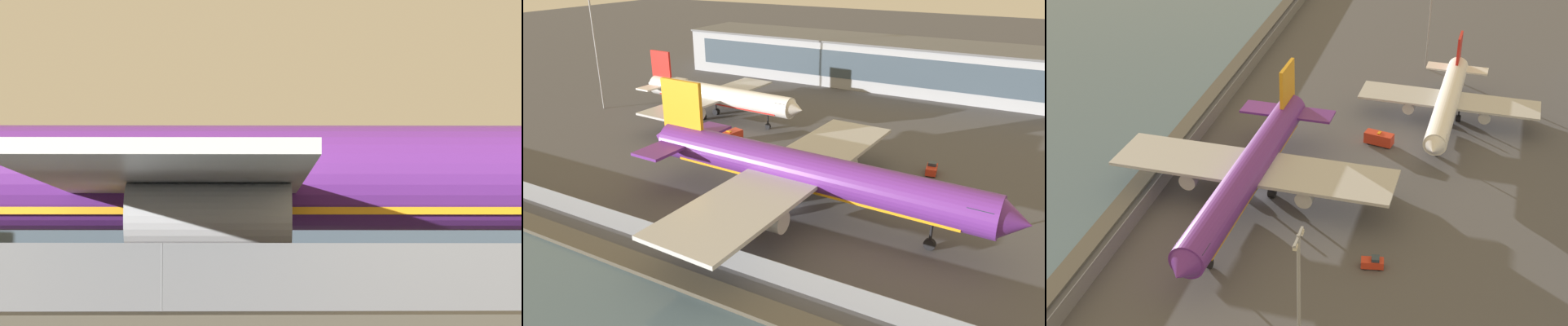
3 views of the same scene
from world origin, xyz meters
TOP-DOWN VIEW (x-y plane):
  - ground_plane at (0.00, 0.00)m, footprint 500.00×500.00m
  - shoreline_seawall at (0.00, -20.50)m, footprint 320.00×3.00m
  - perimeter_fence at (0.00, -16.00)m, footprint 280.00×0.10m
  - cargo_jet_purple at (2.29, -0.59)m, footprint 53.58×45.87m
  - baggage_tug at (14.22, 20.91)m, footprint 2.04×3.40m
  - terminal_building at (-13.15, 72.68)m, footprint 107.48×19.05m

SIDE VIEW (x-z plane):
  - ground_plane at x=0.00m, z-range 0.00..0.00m
  - shoreline_seawall at x=0.00m, z-range 0.00..0.50m
  - baggage_tug at x=14.22m, z-range -0.09..1.71m
  - perimeter_fence at x=0.00m, z-range 0.00..2.79m
  - terminal_building at x=-13.15m, z-range 0.01..11.74m
  - cargo_jet_purple at x=2.29m, z-range -1.85..13.80m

